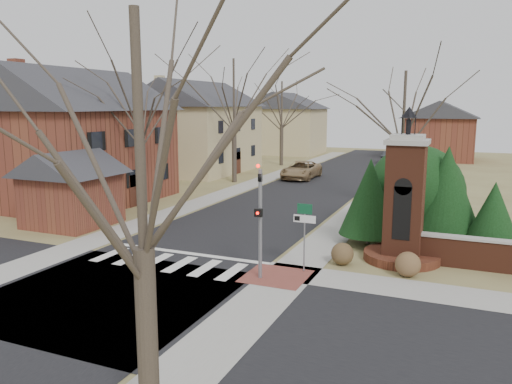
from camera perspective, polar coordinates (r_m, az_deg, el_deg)
The scene contains 29 objects.
ground at distance 20.82m, azimuth -11.29°, elevation -8.58°, with size 120.00×120.00×0.00m, color olive.
main_street at distance 40.39m, azimuth 6.52°, elevation 0.56°, with size 8.00×70.00×0.01m, color black.
cross_street at distance 18.57m, azimuth -16.60°, elevation -11.10°, with size 120.00×8.00×0.01m, color black.
crosswalk_zone at distance 21.44m, azimuth -10.08°, elevation -7.96°, with size 8.00×2.20×0.02m, color silver.
stop_bar at distance 22.65m, azimuth -8.00°, elevation -6.92°, with size 8.00×0.35×0.02m, color silver.
sidewalk_right_main at distance 39.25m, azimuth 13.81°, elevation 0.07°, with size 2.00×60.00×0.02m, color gray.
sidewalk_left at distance 42.14m, azimuth -0.27°, elevation 1.02°, with size 2.00×60.00×0.02m, color gray.
curb_apron at distance 19.53m, azimuth 2.31°, elevation -9.61°, with size 2.40×2.40×0.02m, color brown.
traffic_signal_pole at distance 18.62m, azimuth 0.46°, elevation -2.33°, with size 0.28×0.41×4.50m.
sign_post at distance 19.62m, azimuth 5.55°, elevation -3.65°, with size 0.90×0.07×2.75m.
brick_gate_monument at distance 21.78m, azimuth 16.56°, elevation -2.07°, with size 3.20×3.20×6.47m.
house_brick_left at distance 35.79m, azimuth -19.85°, elevation 6.34°, with size 9.80×11.80×9.42m.
house_stucco_left at distance 49.86m, azimuth -6.83°, elevation 7.63°, with size 9.80×12.80×9.28m.
garage_left at distance 28.98m, azimuth -20.42°, elevation 0.77°, with size 4.80×4.80×4.29m.
house_distant_left at distance 68.35m, azimuth 3.16°, elevation 8.00°, with size 10.80×8.80×8.53m.
house_distant_right at distance 64.37m, azimuth 20.25°, elevation 6.75°, with size 8.80×8.80×7.30m.
evergreen_near at distance 23.96m, azimuth 12.87°, elevation -0.52°, with size 2.80×2.80×4.10m.
evergreen_mid at distance 24.75m, azimuth 20.93°, elevation 0.11°, with size 3.40×3.40×4.70m.
evergreen_far at distance 23.91m, azimuth 25.51°, elevation -2.25°, with size 2.40×2.40×3.30m.
evergreen_mass at distance 26.15m, azimuth 17.75°, elevation 0.35°, with size 4.80×4.80×4.80m, color black.
bare_tree_0 at distance 31.18m, azimuth -13.16°, elevation 11.80°, with size 8.05×8.05×11.15m.
bare_tree_1 at distance 42.40m, azimuth -2.56°, elevation 11.94°, with size 8.40×8.40×11.64m.
bare_tree_2 at distance 54.56m, azimuth 2.97°, elevation 10.43°, with size 7.35×7.35×10.19m.
bare_tree_3 at distance 32.44m, azimuth 16.61°, elevation 9.79°, with size 7.00×7.00×9.70m.
bare_tree_4 at distance 8.95m, azimuth -13.30°, elevation 8.47°, with size 6.65×6.65×9.21m.
pickup_truck at distance 44.90m, azimuth 5.18°, elevation 2.52°, with size 2.57×5.57×1.55m, color #9A7C54.
distant_car at distance 58.74m, azimuth 15.27°, elevation 3.89°, with size 1.49×4.28×1.41m, color #33363B.
dry_shrub_left at distance 21.06m, azimuth 9.84°, elevation -6.98°, with size 0.93×0.93×0.93m, color brown.
dry_shrub_right at distance 20.23m, azimuth 16.97°, elevation -7.91°, with size 0.98×0.98×0.98m, color brown.
Camera 1 is at (11.29, -16.22, 6.54)m, focal length 35.00 mm.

